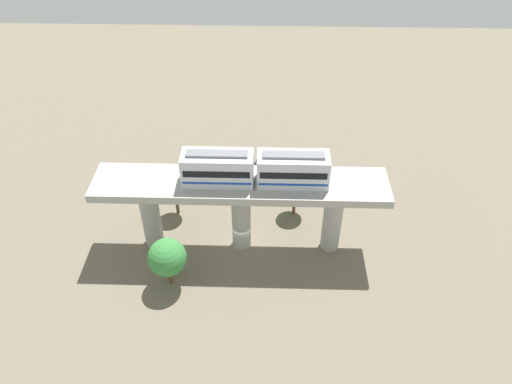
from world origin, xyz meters
name	(u,v)px	position (x,y,z in m)	size (l,w,h in m)	color
ground_plane	(242,244)	(0.00, 0.00, 0.00)	(120.00, 120.00, 0.00)	#706654
viaduct	(241,199)	(0.00, 0.00, 6.22)	(5.20, 28.00, 8.34)	#A8A59E
train	(255,169)	(0.00, 1.41, 9.88)	(2.64, 13.55, 3.24)	silver
parked_car_silver	(209,166)	(-12.54, -4.71, 0.74)	(1.85, 4.22, 1.76)	#B2B5BA
parked_car_black	(264,170)	(-11.86, 2.06, 0.74)	(2.73, 4.50, 1.76)	black
tree_near_viaduct	(175,186)	(-4.66, -7.38, 3.78)	(2.76, 2.76, 5.20)	brown
tree_mid_lot	(295,194)	(-4.89, 5.54, 2.87)	(2.83, 2.83, 4.30)	brown
tree_far_corner	(167,257)	(5.40, -6.56, 3.53)	(3.61, 3.61, 5.35)	brown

